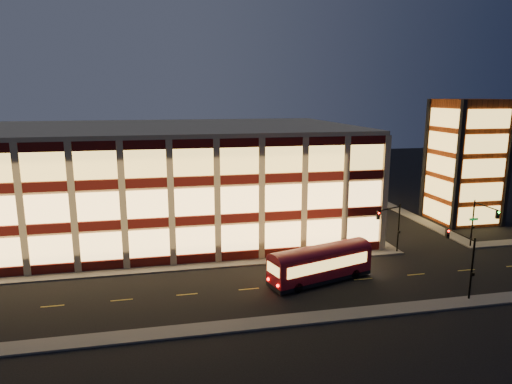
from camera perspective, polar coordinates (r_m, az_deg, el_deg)
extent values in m
plane|color=black|center=(50.54, -6.73, -9.62)|extent=(200.00, 200.00, 0.00)
cube|color=#514F4C|center=(51.30, -10.22, -9.30)|extent=(54.00, 2.00, 0.15)
cube|color=#514F4C|center=(71.67, 10.63, -3.13)|extent=(2.00, 30.00, 0.15)
cube|color=#514F4C|center=(76.47, 18.28, -2.58)|extent=(2.00, 30.00, 0.15)
cube|color=#514F4C|center=(38.76, -4.91, -16.53)|extent=(100.00, 2.00, 0.15)
cube|color=tan|center=(64.88, -10.89, 1.55)|extent=(50.00, 30.00, 14.00)
cube|color=tan|center=(63.99, -11.15, 7.94)|extent=(50.40, 30.40, 0.50)
cube|color=#470C0A|center=(51.92, -10.27, -8.36)|extent=(50.10, 0.25, 1.00)
cube|color=#FFC36B|center=(51.25, -10.36, -6.15)|extent=(49.00, 0.20, 3.00)
cube|color=#470C0A|center=(71.20, 9.99, -2.72)|extent=(0.25, 30.10, 1.00)
cube|color=#FFC36B|center=(70.69, 10.03, -1.08)|extent=(0.20, 29.00, 3.00)
cube|color=#470C0A|center=(50.57, -10.46, -3.68)|extent=(50.10, 0.25, 1.00)
cube|color=#FFC36B|center=(50.07, -10.55, -1.36)|extent=(49.00, 0.20, 3.00)
cube|color=#470C0A|center=(70.22, 10.12, 0.75)|extent=(0.25, 30.10, 1.00)
cube|color=#FFC36B|center=(69.84, 10.17, 2.44)|extent=(0.20, 29.00, 3.00)
cube|color=#470C0A|center=(49.57, -10.65, 1.22)|extent=(50.10, 0.25, 1.00)
cube|color=#FFC36B|center=(49.25, -10.75, 3.62)|extent=(49.00, 0.20, 3.00)
cube|color=#470C0A|center=(69.51, 10.25, 4.31)|extent=(0.25, 30.10, 1.00)
cube|color=#FFC36B|center=(69.25, 10.30, 6.03)|extent=(0.20, 29.00, 3.00)
cube|color=#8C3814|center=(73.98, 24.70, 3.50)|extent=(8.00, 8.00, 18.00)
cube|color=black|center=(68.44, 23.96, 2.96)|extent=(0.60, 0.60, 18.00)
cube|color=black|center=(73.39, 29.06, 3.03)|extent=(0.60, 0.60, 18.00)
cube|color=black|center=(75.01, 20.44, 3.95)|extent=(0.60, 0.60, 18.00)
cube|color=black|center=(79.54, 25.34, 3.97)|extent=(0.60, 0.60, 18.00)
cube|color=#EDB953|center=(72.11, 26.10, -2.67)|extent=(6.60, 0.16, 2.60)
cube|color=#EDB953|center=(72.96, 21.62, -2.12)|extent=(0.16, 6.60, 2.60)
cube|color=#EDB953|center=(71.40, 26.35, -0.02)|extent=(6.60, 0.16, 2.60)
cube|color=#EDB953|center=(72.25, 21.83, 0.50)|extent=(0.16, 6.60, 2.60)
cube|color=#EDB953|center=(70.84, 26.61, 2.67)|extent=(6.60, 0.16, 2.60)
cube|color=#EDB953|center=(71.70, 22.04, 3.16)|extent=(0.16, 6.60, 2.60)
cube|color=#EDB953|center=(70.44, 26.87, 5.39)|extent=(6.60, 0.16, 2.60)
cube|color=#EDB953|center=(71.30, 22.26, 5.86)|extent=(0.16, 6.60, 2.60)
cube|color=#EDB953|center=(70.20, 27.13, 8.15)|extent=(6.60, 0.16, 2.60)
cube|color=#EDB953|center=(71.07, 22.48, 8.58)|extent=(0.16, 6.60, 2.60)
cylinder|color=black|center=(57.08, 17.38, -4.36)|extent=(0.18, 0.18, 6.00)
cylinder|color=black|center=(54.94, 16.33, -2.01)|extent=(3.56, 1.63, 0.14)
cube|color=black|center=(53.62, 15.02, -2.83)|extent=(0.32, 0.32, 0.95)
sphere|color=#FF0C05|center=(53.39, 15.12, -2.57)|extent=(0.20, 0.20, 0.20)
cube|color=black|center=(57.03, 17.45, -4.80)|extent=(0.25, 0.18, 0.28)
cylinder|color=black|center=(62.49, 25.44, -3.59)|extent=(0.18, 0.18, 6.00)
cylinder|color=black|center=(60.35, 26.80, -1.60)|extent=(0.14, 4.00, 0.14)
cube|color=black|center=(58.96, 27.95, -2.51)|extent=(0.32, 0.32, 0.95)
sphere|color=#0CFF26|center=(58.76, 28.09, -2.27)|extent=(0.20, 0.20, 0.20)
cube|color=black|center=(62.44, 25.51, -3.99)|extent=(0.25, 0.18, 0.28)
cube|color=#0C7226|center=(62.23, 25.57, -3.09)|extent=(1.20, 0.06, 0.28)
cylinder|color=black|center=(46.57, 25.37, -8.72)|extent=(0.18, 0.18, 6.00)
cylinder|color=black|center=(47.25, 24.21, -4.87)|extent=(0.14, 4.00, 0.14)
cube|color=black|center=(48.94, 22.80, -4.80)|extent=(0.32, 0.32, 0.95)
sphere|color=#FF0C05|center=(48.72, 22.95, -4.52)|extent=(0.20, 0.20, 0.20)
cube|color=black|center=(46.56, 25.47, -9.26)|extent=(0.25, 0.18, 0.28)
cube|color=maroon|center=(47.11, 8.04, -8.84)|extent=(11.41, 5.89, 2.55)
cube|color=black|center=(47.66, 7.99, -10.52)|extent=(11.41, 5.89, 0.39)
cylinder|color=black|center=(44.80, 5.22, -11.82)|extent=(1.05, 0.61, 1.00)
cylinder|color=black|center=(46.67, 3.53, -10.78)|extent=(1.05, 0.61, 1.00)
cylinder|color=black|center=(48.84, 12.25, -9.98)|extent=(1.05, 0.61, 1.00)
cylinder|color=black|center=(50.56, 10.43, -9.12)|extent=(1.05, 0.61, 1.00)
cube|color=#EDB953|center=(45.95, 9.12, -8.99)|extent=(9.34, 2.91, 1.11)
cube|color=#EDB953|center=(48.06, 7.04, -7.96)|extent=(9.34, 2.91, 1.11)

